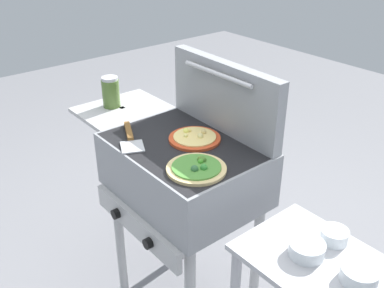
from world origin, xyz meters
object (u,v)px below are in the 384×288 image
(grill, at_px, (182,173))
(topping_bowl_middle, at_px, (334,236))
(sauce_jar, at_px, (111,92))
(pizza_cheese, at_px, (195,138))
(pizza_veggie, at_px, (197,168))
(spatula, at_px, (130,137))
(topping_bowl_far, at_px, (359,275))
(topping_bowl_near, at_px, (307,249))

(grill, bearing_deg, topping_bowl_middle, 9.68)
(grill, height_order, sauce_jar, sauce_jar)
(grill, xyz_separation_m, sauce_jar, (-0.51, -0.02, 0.22))
(grill, height_order, pizza_cheese, pizza_cheese)
(pizza_veggie, xyz_separation_m, spatula, (-0.36, -0.06, -0.00))
(pizza_veggie, height_order, spatula, pizza_veggie)
(grill, bearing_deg, topping_bowl_far, 1.52)
(grill, xyz_separation_m, topping_bowl_near, (0.65, -0.01, 0.03))
(pizza_cheese, bearing_deg, pizza_veggie, -38.05)
(sauce_jar, bearing_deg, spatula, -18.57)
(pizza_cheese, relative_size, topping_bowl_far, 1.90)
(sauce_jar, distance_m, topping_bowl_far, 1.34)
(topping_bowl_far, bearing_deg, pizza_cheese, 177.25)
(topping_bowl_middle, bearing_deg, pizza_veggie, -156.65)
(grill, distance_m, spatula, 0.26)
(sauce_jar, distance_m, topping_bowl_middle, 1.20)
(grill, relative_size, sauce_jar, 6.48)
(sauce_jar, relative_size, topping_bowl_middle, 1.60)
(topping_bowl_far, bearing_deg, sauce_jar, -177.99)
(topping_bowl_middle, bearing_deg, spatula, -162.83)
(topping_bowl_near, bearing_deg, grill, 179.28)
(topping_bowl_near, xyz_separation_m, topping_bowl_far, (0.17, 0.03, 0.00))
(pizza_cheese, relative_size, topping_bowl_middle, 2.32)
(sauce_jar, bearing_deg, topping_bowl_far, 2.01)
(pizza_cheese, height_order, topping_bowl_near, pizza_cheese)
(pizza_veggie, bearing_deg, sauce_jar, 175.01)
(sauce_jar, xyz_separation_m, topping_bowl_middle, (1.18, 0.14, -0.18))
(pizza_cheese, relative_size, sauce_jar, 1.45)
(pizza_veggie, bearing_deg, pizza_cheese, 141.95)
(grill, distance_m, pizza_cheese, 0.17)
(grill, xyz_separation_m, topping_bowl_far, (0.82, 0.02, 0.03))
(pizza_veggie, relative_size, topping_bowl_middle, 2.39)
(grill, height_order, spatula, spatula)
(topping_bowl_middle, bearing_deg, pizza_cheese, -175.31)
(topping_bowl_near, height_order, topping_bowl_far, same)
(pizza_cheese, xyz_separation_m, sauce_jar, (-0.52, -0.09, 0.06))
(spatula, xyz_separation_m, topping_bowl_far, (0.98, 0.16, -0.12))
(grill, xyz_separation_m, pizza_cheese, (0.01, 0.06, 0.15))
(topping_bowl_far, bearing_deg, spatula, -170.50)
(topping_bowl_near, relative_size, topping_bowl_middle, 1.25)
(pizza_cheese, xyz_separation_m, topping_bowl_middle, (0.66, 0.05, -0.12))
(sauce_jar, bearing_deg, grill, 2.79)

